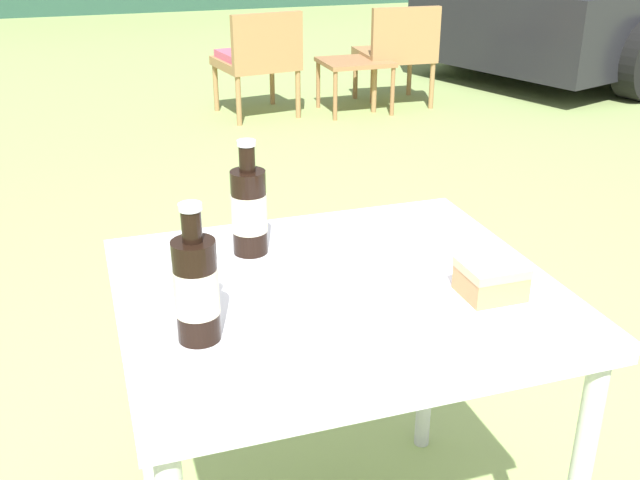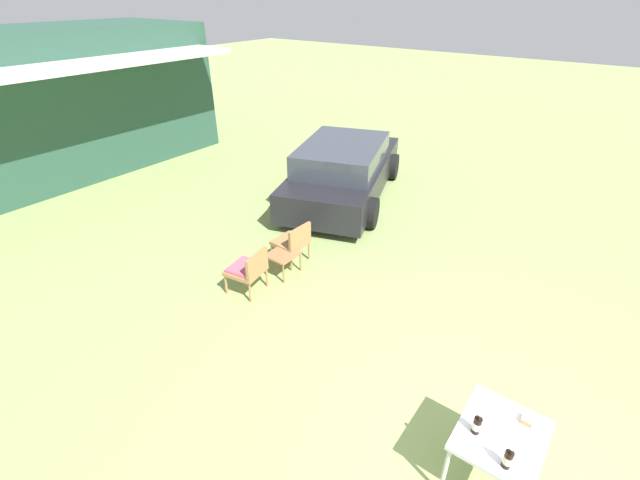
% 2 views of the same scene
% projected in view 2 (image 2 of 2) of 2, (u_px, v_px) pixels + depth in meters
% --- Properties ---
extents(parked_car, '(4.52, 3.00, 1.25)m').
position_uv_depth(parked_car, '(344.00, 170.00, 9.30)').
color(parked_car, black).
rests_on(parked_car, ground_plane).
extents(wicker_chair_cushioned, '(0.57, 0.57, 0.72)m').
position_uv_depth(wicker_chair_cushioned, '(248.00, 268.00, 6.38)').
color(wicker_chair_cushioned, '#9E7547').
rests_on(wicker_chair_cushioned, ground_plane).
extents(wicker_chair_plain, '(0.52, 0.53, 0.72)m').
position_uv_depth(wicker_chair_plain, '(293.00, 241.00, 7.08)').
color(wicker_chair_plain, '#9E7547').
rests_on(wicker_chair_plain, ground_plane).
extents(garden_side_table, '(0.47, 0.43, 0.37)m').
position_uv_depth(garden_side_table, '(283.00, 256.00, 6.85)').
color(garden_side_table, '#996B42').
rests_on(garden_side_table, ground_plane).
extents(patio_table, '(0.81, 0.70, 0.70)m').
position_uv_depth(patio_table, '(500.00, 439.00, 3.72)').
color(patio_table, silver).
rests_on(patio_table, ground_plane).
extents(cake_on_plate, '(0.25, 0.25, 0.07)m').
position_uv_depth(cake_on_plate, '(526.00, 422.00, 3.76)').
color(cake_on_plate, white).
rests_on(cake_on_plate, patio_table).
extents(cola_bottle_near, '(0.07, 0.07, 0.24)m').
position_uv_depth(cola_bottle_near, '(477.00, 425.00, 3.66)').
color(cola_bottle_near, black).
rests_on(cola_bottle_near, patio_table).
extents(cola_bottle_far, '(0.07, 0.07, 0.24)m').
position_uv_depth(cola_bottle_far, '(508.00, 459.00, 3.39)').
color(cola_bottle_far, black).
rests_on(cola_bottle_far, patio_table).
extents(fork, '(0.19, 0.01, 0.01)m').
position_uv_depth(fork, '(524.00, 429.00, 3.73)').
color(fork, silver).
rests_on(fork, patio_table).
extents(loose_bottle_cap, '(0.03, 0.03, 0.01)m').
position_uv_depth(loose_bottle_cap, '(492.00, 433.00, 3.69)').
color(loose_bottle_cap, silver).
rests_on(loose_bottle_cap, patio_table).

